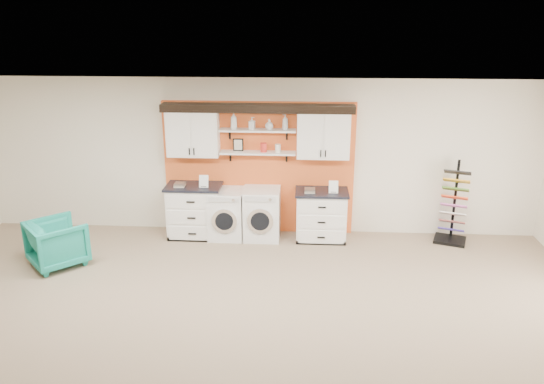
# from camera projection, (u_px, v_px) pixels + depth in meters

# --- Properties ---
(floor) EXTENTS (10.00, 10.00, 0.00)m
(floor) POSITION_uv_depth(u_px,v_px,m) (231.00, 362.00, 6.15)
(floor) COLOR gray
(floor) RESTS_ON ground
(ceiling) EXTENTS (10.00, 10.00, 0.00)m
(ceiling) POSITION_uv_depth(u_px,v_px,m) (223.00, 123.00, 5.25)
(ceiling) COLOR white
(ceiling) RESTS_ON wall_back
(wall_back) EXTENTS (10.00, 0.00, 10.00)m
(wall_back) POSITION_uv_depth(u_px,v_px,m) (259.00, 157.00, 9.48)
(wall_back) COLOR silver
(wall_back) RESTS_ON floor
(accent_panel) EXTENTS (3.40, 0.07, 2.40)m
(accent_panel) POSITION_uv_depth(u_px,v_px,m) (259.00, 168.00, 9.51)
(accent_panel) COLOR orange
(accent_panel) RESTS_ON wall_back
(upper_cabinet_left) EXTENTS (0.90, 0.35, 0.84)m
(upper_cabinet_left) POSITION_uv_depth(u_px,v_px,m) (193.00, 132.00, 9.20)
(upper_cabinet_left) COLOR white
(upper_cabinet_left) RESTS_ON wall_back
(upper_cabinet_right) EXTENTS (0.90, 0.35, 0.84)m
(upper_cabinet_right) POSITION_uv_depth(u_px,v_px,m) (323.00, 134.00, 9.07)
(upper_cabinet_right) COLOR white
(upper_cabinet_right) RESTS_ON wall_back
(shelf_lower) EXTENTS (1.32, 0.28, 0.03)m
(shelf_lower) POSITION_uv_depth(u_px,v_px,m) (258.00, 153.00, 9.25)
(shelf_lower) COLOR white
(shelf_lower) RESTS_ON wall_back
(shelf_upper) EXTENTS (1.32, 0.28, 0.03)m
(shelf_upper) POSITION_uv_depth(u_px,v_px,m) (258.00, 130.00, 9.13)
(shelf_upper) COLOR white
(shelf_upper) RESTS_ON wall_back
(crown_molding) EXTENTS (3.30, 0.41, 0.13)m
(crown_molding) POSITION_uv_depth(u_px,v_px,m) (258.00, 107.00, 9.01)
(crown_molding) COLOR black
(crown_molding) RESTS_ON wall_back
(picture_frame) EXTENTS (0.18, 0.02, 0.22)m
(picture_frame) POSITION_uv_depth(u_px,v_px,m) (238.00, 145.00, 9.28)
(picture_frame) COLOR black
(picture_frame) RESTS_ON shelf_lower
(canister_red) EXTENTS (0.11, 0.11, 0.16)m
(canister_red) POSITION_uv_depth(u_px,v_px,m) (264.00, 147.00, 9.22)
(canister_red) COLOR red
(canister_red) RESTS_ON shelf_lower
(canister_cream) EXTENTS (0.10, 0.10, 0.14)m
(canister_cream) POSITION_uv_depth(u_px,v_px,m) (278.00, 148.00, 9.20)
(canister_cream) COLOR silver
(canister_cream) RESTS_ON shelf_lower
(base_cabinet_left) EXTENTS (0.98, 0.66, 0.96)m
(base_cabinet_left) POSITION_uv_depth(u_px,v_px,m) (195.00, 211.00, 9.50)
(base_cabinet_left) COLOR white
(base_cabinet_left) RESTS_ON floor
(base_cabinet_right) EXTENTS (0.92, 0.66, 0.90)m
(base_cabinet_right) POSITION_uv_depth(u_px,v_px,m) (321.00, 215.00, 9.38)
(base_cabinet_right) COLOR white
(base_cabinet_right) RESTS_ON floor
(washer) EXTENTS (0.63, 0.71, 0.88)m
(washer) POSITION_uv_depth(u_px,v_px,m) (227.00, 213.00, 9.48)
(washer) COLOR white
(washer) RESTS_ON floor
(dryer) EXTENTS (0.65, 0.71, 0.91)m
(dryer) POSITION_uv_depth(u_px,v_px,m) (262.00, 214.00, 9.44)
(dryer) COLOR white
(dryer) RESTS_ON floor
(sample_rack) EXTENTS (0.65, 0.59, 1.46)m
(sample_rack) POSITION_uv_depth(u_px,v_px,m) (453.00, 216.00, 9.26)
(sample_rack) COLOR black
(sample_rack) RESTS_ON floor
(armchair) EXTENTS (1.13, 1.13, 0.74)m
(armchair) POSITION_uv_depth(u_px,v_px,m) (57.00, 243.00, 8.43)
(armchair) COLOR #168D7C
(armchair) RESTS_ON floor
(soap_bottle_a) EXTENTS (0.15, 0.15, 0.29)m
(soap_bottle_a) POSITION_uv_depth(u_px,v_px,m) (234.00, 121.00, 9.10)
(soap_bottle_a) COLOR silver
(soap_bottle_a) RESTS_ON shelf_upper
(soap_bottle_b) EXTENTS (0.11, 0.11, 0.21)m
(soap_bottle_b) POSITION_uv_depth(u_px,v_px,m) (252.00, 123.00, 9.09)
(soap_bottle_b) COLOR silver
(soap_bottle_b) RESTS_ON shelf_upper
(soap_bottle_c) EXTENTS (0.20, 0.20, 0.18)m
(soap_bottle_c) POSITION_uv_depth(u_px,v_px,m) (269.00, 124.00, 9.08)
(soap_bottle_c) COLOR silver
(soap_bottle_c) RESTS_ON shelf_upper
(soap_bottle_d) EXTENTS (0.13, 0.13, 0.27)m
(soap_bottle_d) POSITION_uv_depth(u_px,v_px,m) (285.00, 122.00, 9.05)
(soap_bottle_d) COLOR silver
(soap_bottle_d) RESTS_ON shelf_upper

